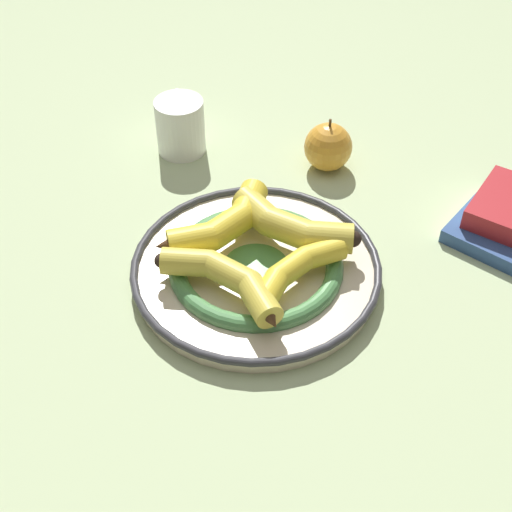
{
  "coord_description": "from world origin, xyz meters",
  "views": [
    {
      "loc": [
        -0.46,
        0.41,
        0.67
      ],
      "look_at": [
        0.02,
        -0.04,
        0.04
      ],
      "focal_mm": 50.0,
      "sensor_mm": 36.0,
      "label": 1
    }
  ],
  "objects_px": {
    "banana_a": "(297,269)",
    "banana_d": "(288,224)",
    "decorative_bowl": "(256,268)",
    "banana_b": "(227,279)",
    "coffee_mug": "(180,124)",
    "banana_c": "(222,224)",
    "apple": "(328,147)"
  },
  "relations": [
    {
      "from": "coffee_mug",
      "to": "banana_b",
      "type": "bearing_deg",
      "value": -174.08
    },
    {
      "from": "banana_b",
      "to": "banana_c",
      "type": "xyz_separation_m",
      "value": [
        0.08,
        -0.06,
        0.0
      ]
    },
    {
      "from": "banana_b",
      "to": "banana_d",
      "type": "height_order",
      "value": "banana_d"
    },
    {
      "from": "banana_b",
      "to": "decorative_bowl",
      "type": "bearing_deg",
      "value": -87.6
    },
    {
      "from": "banana_a",
      "to": "banana_d",
      "type": "xyz_separation_m",
      "value": [
        0.06,
        -0.05,
        0.0
      ]
    },
    {
      "from": "decorative_bowl",
      "to": "banana_c",
      "type": "xyz_separation_m",
      "value": [
        0.06,
        0.0,
        0.04
      ]
    },
    {
      "from": "banana_a",
      "to": "banana_d",
      "type": "relative_size",
      "value": 0.91
    },
    {
      "from": "decorative_bowl",
      "to": "banana_b",
      "type": "bearing_deg",
      "value": 104.12
    },
    {
      "from": "decorative_bowl",
      "to": "banana_c",
      "type": "distance_m",
      "value": 0.07
    },
    {
      "from": "banana_b",
      "to": "coffee_mug",
      "type": "height_order",
      "value": "coffee_mug"
    },
    {
      "from": "banana_a",
      "to": "banana_b",
      "type": "relative_size",
      "value": 0.9
    },
    {
      "from": "decorative_bowl",
      "to": "banana_b",
      "type": "xyz_separation_m",
      "value": [
        -0.02,
        0.06,
        0.03
      ]
    },
    {
      "from": "banana_a",
      "to": "decorative_bowl",
      "type": "bearing_deg",
      "value": -79.01
    },
    {
      "from": "decorative_bowl",
      "to": "banana_d",
      "type": "relative_size",
      "value": 1.73
    },
    {
      "from": "banana_c",
      "to": "banana_d",
      "type": "bearing_deg",
      "value": -46.08
    },
    {
      "from": "decorative_bowl",
      "to": "coffee_mug",
      "type": "xyz_separation_m",
      "value": [
        0.29,
        -0.11,
        0.03
      ]
    },
    {
      "from": "decorative_bowl",
      "to": "banana_c",
      "type": "relative_size",
      "value": 1.73
    },
    {
      "from": "banana_c",
      "to": "apple",
      "type": "distance_m",
      "value": 0.25
    },
    {
      "from": "banana_a",
      "to": "coffee_mug",
      "type": "relative_size",
      "value": 1.54
    },
    {
      "from": "banana_d",
      "to": "decorative_bowl",
      "type": "bearing_deg",
      "value": -103.67
    },
    {
      "from": "banana_c",
      "to": "coffee_mug",
      "type": "relative_size",
      "value": 1.69
    },
    {
      "from": "banana_a",
      "to": "apple",
      "type": "height_order",
      "value": "apple"
    },
    {
      "from": "banana_b",
      "to": "coffee_mug",
      "type": "bearing_deg",
      "value": -40.98
    },
    {
      "from": "decorative_bowl",
      "to": "banana_a",
      "type": "xyz_separation_m",
      "value": [
        -0.06,
        -0.01,
        0.03
      ]
    },
    {
      "from": "banana_d",
      "to": "banana_b",
      "type": "bearing_deg",
      "value": -98.18
    },
    {
      "from": "banana_b",
      "to": "banana_c",
      "type": "height_order",
      "value": "banana_c"
    },
    {
      "from": "decorative_bowl",
      "to": "banana_d",
      "type": "bearing_deg",
      "value": -86.55
    },
    {
      "from": "banana_b",
      "to": "banana_d",
      "type": "relative_size",
      "value": 1.02
    },
    {
      "from": "banana_a",
      "to": "banana_b",
      "type": "xyz_separation_m",
      "value": [
        0.04,
        0.08,
        0.0
      ]
    },
    {
      "from": "banana_c",
      "to": "banana_d",
      "type": "height_order",
      "value": "banana_d"
    },
    {
      "from": "banana_a",
      "to": "banana_c",
      "type": "xyz_separation_m",
      "value": [
        0.12,
        0.02,
        0.0
      ]
    },
    {
      "from": "coffee_mug",
      "to": "decorative_bowl",
      "type": "bearing_deg",
      "value": -165.53
    }
  ]
}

